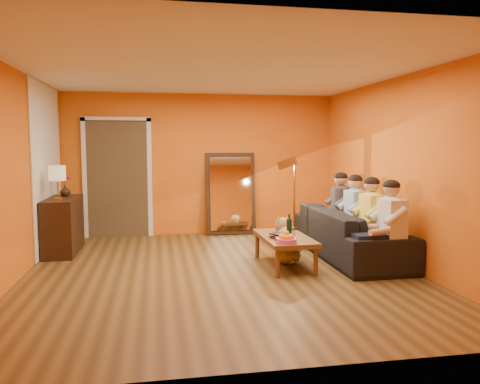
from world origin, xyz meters
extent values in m
cube|color=brown|center=(0.00, 0.00, 0.00)|extent=(5.00, 5.50, 0.00)
cube|color=white|center=(0.00, 0.00, 2.60)|extent=(5.00, 5.50, 0.00)
cube|color=orange|center=(0.00, 2.75, 1.30)|extent=(5.00, 0.00, 2.60)
cube|color=orange|center=(-2.50, 0.00, 1.30)|extent=(0.00, 5.50, 2.60)
cube|color=orange|center=(2.50, 0.00, 1.30)|extent=(0.00, 5.50, 2.60)
cube|color=white|center=(-2.48, 1.75, 1.30)|extent=(0.02, 1.90, 2.58)
cube|color=#3F2D19|center=(-1.50, 2.83, 1.05)|extent=(1.06, 0.30, 2.10)
cube|color=white|center=(-2.07, 2.71, 1.05)|extent=(0.08, 0.06, 2.20)
cube|color=white|center=(-0.93, 2.71, 1.05)|extent=(0.08, 0.06, 2.20)
cube|color=white|center=(-1.50, 2.71, 2.12)|extent=(1.22, 0.06, 0.08)
cube|color=#311D10|center=(0.55, 2.63, 0.76)|extent=(0.92, 0.27, 1.51)
cube|color=white|center=(0.55, 2.59, 0.76)|extent=(0.78, 0.21, 1.35)
cube|color=#311D10|center=(-2.24, 1.55, 0.42)|extent=(0.44, 1.18, 0.85)
imported|color=black|center=(2.00, 0.48, 0.36)|extent=(2.45, 0.96, 0.72)
cylinder|color=black|center=(0.96, 0.10, 0.58)|extent=(0.07, 0.07, 0.31)
imported|color=#B27F3F|center=(1.03, 0.27, 0.47)|extent=(0.12, 0.12, 0.10)
imported|color=black|center=(1.09, 0.50, 0.43)|extent=(0.44, 0.41, 0.03)
imported|color=#311D10|center=(0.73, -0.05, 0.43)|extent=(0.29, 0.32, 0.02)
imported|color=#AA132B|center=(0.74, -0.04, 0.45)|extent=(0.25, 0.28, 0.02)
imported|color=black|center=(0.73, -0.06, 0.47)|extent=(0.29, 0.31, 0.02)
imported|color=#311D10|center=(-2.24, 1.80, 0.94)|extent=(0.17, 0.17, 0.17)
camera|label=1|loc=(-0.80, -5.95, 1.65)|focal=35.00mm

